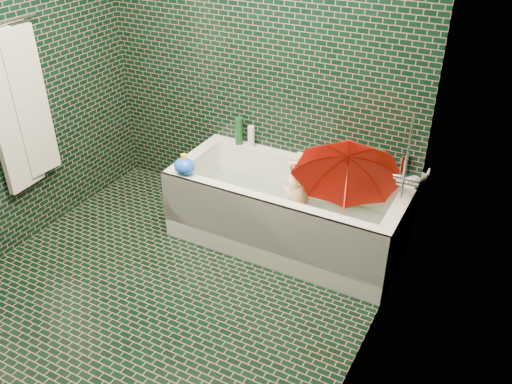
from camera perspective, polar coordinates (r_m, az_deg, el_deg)
The scene contains 19 objects.
floor at distance 3.69m, azimuth -10.28°, elevation -11.33°, with size 2.80×2.80×0.00m, color black.
wall_back at distance 4.09m, azimuth 0.19°, elevation 13.92°, with size 2.80×2.80×0.00m, color black.
wall_right at distance 2.44m, azimuth 11.82°, elevation 0.60°, with size 2.80×2.80×0.00m, color black.
bathtub at distance 4.04m, azimuth 3.20°, elevation -2.75°, with size 1.70×0.75×0.55m.
bath_mat at distance 4.09m, azimuth 3.28°, elevation -3.27°, with size 1.35×0.47×0.01m, color green.
water at distance 4.01m, azimuth 3.34°, elevation -1.57°, with size 1.48×0.53×0.00m, color silver.
towel at distance 4.09m, azimuth -23.70°, elevation 7.95°, with size 0.08×0.44×1.12m.
faucet at distance 3.55m, azimuth 15.49°, elevation 1.47°, with size 0.18×0.19×0.55m.
child at distance 4.00m, azimuth 4.32°, elevation -1.46°, with size 0.29×0.19×0.79m, color beige.
umbrella at distance 3.66m, azimuth 9.41°, elevation 0.17°, with size 0.72×0.72×0.63m, color red.
soap_bottle_a at distance 3.92m, azimuth 15.55°, elevation 0.71°, with size 0.10×0.10×0.25m, color white.
soap_bottle_b at distance 3.95m, azimuth 15.14°, elevation 1.05°, with size 0.09×0.09×0.20m, color #401E74.
soap_bottle_c at distance 3.97m, azimuth 15.36°, elevation 1.10°, with size 0.13×0.13×0.16m, color #134520.
bottle_right_tall at distance 3.91m, azimuth 12.67°, elevation 2.94°, with size 0.06×0.06×0.23m, color #134520.
bottle_right_pump at distance 3.92m, azimuth 15.27°, elevation 2.46°, with size 0.05×0.05×0.20m, color silver.
bottle_left_tall at distance 4.31m, azimuth -1.81°, elevation 6.43°, with size 0.06×0.06×0.22m, color #134520.
bottle_left_short at distance 4.27m, azimuth -0.52°, elevation 5.85°, with size 0.05×0.05×0.18m, color white.
rubber_duck at distance 4.01m, azimuth 11.37°, elevation 2.71°, with size 0.12×0.08×0.10m.
bath_toy at distance 3.91m, azimuth -7.54°, elevation 2.74°, with size 0.16×0.14×0.16m.
Camera 1 is at (1.83, -2.05, 2.47)m, focal length 38.00 mm.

